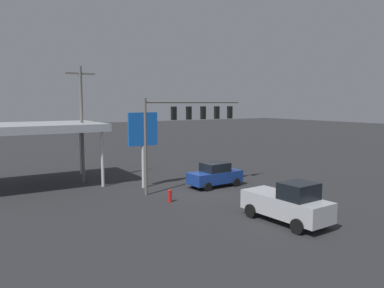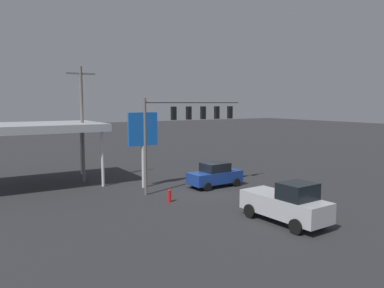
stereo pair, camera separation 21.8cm
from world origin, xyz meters
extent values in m
plane|color=#2D2D30|center=(0.00, 0.00, 0.00)|extent=(200.00, 200.00, 0.00)
cylinder|color=slate|center=(4.36, -1.32, 3.50)|extent=(0.20, 0.20, 7.01)
cylinder|color=slate|center=(0.16, -1.32, 6.71)|extent=(8.41, 0.14, 0.14)
cube|color=black|center=(2.02, -1.32, 5.89)|extent=(0.36, 0.28, 1.00)
sphere|color=#FF4141|center=(2.02, -1.51, 6.19)|extent=(0.22, 0.22, 0.22)
sphere|color=#392305|center=(2.02, -1.51, 5.89)|extent=(0.22, 0.22, 0.22)
sphere|color=black|center=(2.02, -1.51, 5.59)|extent=(0.22, 0.22, 0.22)
cube|color=black|center=(0.71, -1.32, 5.89)|extent=(0.36, 0.28, 1.00)
sphere|color=#FF4141|center=(0.71, -1.51, 6.19)|extent=(0.22, 0.22, 0.22)
sphere|color=#392305|center=(0.71, -1.51, 5.89)|extent=(0.22, 0.22, 0.22)
sphere|color=black|center=(0.71, -1.51, 5.59)|extent=(0.22, 0.22, 0.22)
cube|color=black|center=(-0.60, -1.32, 5.89)|extent=(0.36, 0.28, 1.00)
sphere|color=#FF4141|center=(-0.60, -1.51, 6.19)|extent=(0.22, 0.22, 0.22)
sphere|color=#392305|center=(-0.60, -1.51, 5.89)|extent=(0.22, 0.22, 0.22)
sphere|color=black|center=(-0.60, -1.51, 5.59)|extent=(0.22, 0.22, 0.22)
cube|color=black|center=(-1.91, -1.32, 5.89)|extent=(0.36, 0.28, 1.00)
sphere|color=#FF4141|center=(-1.91, -1.51, 6.19)|extent=(0.22, 0.22, 0.22)
sphere|color=#392305|center=(-1.91, -1.51, 5.89)|extent=(0.22, 0.22, 0.22)
sphere|color=black|center=(-1.91, -1.51, 5.59)|extent=(0.22, 0.22, 0.22)
cube|color=black|center=(-3.22, -1.32, 5.89)|extent=(0.36, 0.28, 1.00)
sphere|color=#FF4141|center=(-3.22, -1.51, 6.19)|extent=(0.22, 0.22, 0.22)
sphere|color=#392305|center=(-3.22, -1.51, 5.89)|extent=(0.22, 0.22, 0.22)
sphere|color=black|center=(-3.22, -1.51, 5.59)|extent=(0.22, 0.22, 0.22)
cylinder|color=slate|center=(6.96, -8.13, 4.82)|extent=(0.26, 0.26, 9.64)
cube|color=slate|center=(6.96, -8.13, 9.04)|extent=(2.40, 0.14, 0.14)
cube|color=#B2B7BC|center=(11.35, -8.74, 4.72)|extent=(11.70, 7.33, 0.60)
cube|color=red|center=(11.35, -12.43, 4.72)|extent=(11.70, 0.06, 0.36)
cylinder|color=silver|center=(6.10, -11.81, 2.21)|extent=(0.24, 0.24, 4.42)
cylinder|color=silver|center=(6.10, -5.68, 2.21)|extent=(0.24, 0.24, 4.42)
cylinder|color=silver|center=(3.53, -3.58, 2.96)|extent=(0.24, 0.24, 5.93)
cube|color=blue|center=(3.53, -3.58, 4.63)|extent=(2.42, 0.24, 2.59)
cube|color=black|center=(3.53, -3.71, 4.63)|extent=(1.69, 0.04, 0.91)
cube|color=silver|center=(0.40, 8.49, 0.95)|extent=(2.27, 5.30, 1.10)
cube|color=black|center=(0.35, 9.39, 1.95)|extent=(1.92, 1.69, 0.90)
cylinder|color=black|center=(-0.71, 10.12, 0.40)|extent=(0.26, 0.81, 0.80)
cylinder|color=black|center=(1.33, 10.23, 0.40)|extent=(0.26, 0.81, 0.80)
cylinder|color=black|center=(-0.53, 6.75, 0.40)|extent=(0.26, 0.81, 0.80)
cylinder|color=black|center=(1.50, 6.85, 0.40)|extent=(0.26, 0.81, 0.80)
cube|color=navy|center=(-1.47, -0.88, 0.78)|extent=(4.48, 2.00, 0.90)
cube|color=black|center=(-1.47, -0.88, 1.58)|extent=(2.08, 1.75, 0.70)
cylinder|color=black|center=(-0.08, 0.11, 0.33)|extent=(0.67, 0.25, 0.66)
cylinder|color=black|center=(0.00, -1.73, 0.33)|extent=(0.67, 0.25, 0.66)
cylinder|color=black|center=(-2.94, -0.03, 0.33)|extent=(0.67, 0.25, 0.66)
cylinder|color=black|center=(-2.86, -1.87, 0.33)|extent=(0.67, 0.25, 0.66)
cylinder|color=red|center=(3.85, 1.34, 0.35)|extent=(0.24, 0.24, 0.70)
sphere|color=red|center=(3.85, 1.34, 0.77)|extent=(0.22, 0.22, 0.22)
camera|label=1|loc=(15.67, 23.02, 6.67)|focal=35.00mm
camera|label=2|loc=(15.49, 23.13, 6.67)|focal=35.00mm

